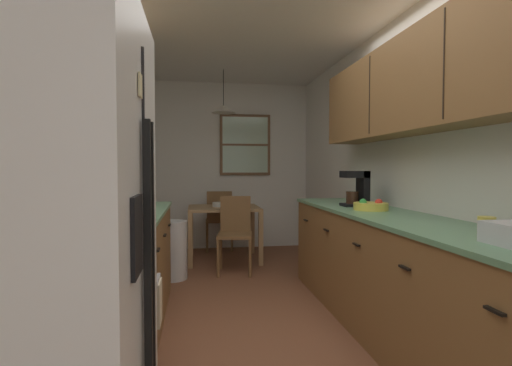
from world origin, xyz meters
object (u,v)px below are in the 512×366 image
at_px(refrigerator, 27,286).
at_px(trash_bin, 173,250).
at_px(storage_canister, 106,206).
at_px(table_serving_bowl, 219,205).
at_px(dining_table, 224,215).
at_px(dining_chair_near, 235,230).
at_px(dining_chair_far, 219,217).
at_px(fruit_bowl, 371,206).
at_px(mug_spare, 487,225).
at_px(coffee_maker, 358,188).
at_px(microwave_over_range, 55,74).
at_px(stove_range, 84,323).

height_order(refrigerator, trash_bin, refrigerator).
height_order(storage_canister, table_serving_bowl, storage_canister).
relative_size(dining_table, dining_chair_near, 1.05).
bearing_deg(dining_chair_far, fruit_bowl, -69.41).
bearing_deg(mug_spare, trash_bin, 123.92).
bearing_deg(storage_canister, dining_table, 70.79).
relative_size(trash_bin, fruit_bowl, 2.34).
xyz_separation_m(dining_table, fruit_bowl, (1.05, -2.24, 0.33)).
relative_size(coffee_maker, table_serving_bowl, 1.94).
bearing_deg(table_serving_bowl, microwave_over_range, -106.60).
bearing_deg(coffee_maker, table_serving_bowl, 120.55).
bearing_deg(microwave_over_range, dining_chair_far, 75.20).
distance_m(stove_range, coffee_maker, 2.47).
bearing_deg(dining_chair_near, mug_spare, -69.89).
height_order(refrigerator, mug_spare, refrigerator).
height_order(dining_table, trash_bin, dining_table).
height_order(stove_range, dining_chair_near, stove_range).
bearing_deg(stove_range, dining_chair_near, 68.78).
distance_m(dining_table, trash_bin, 1.07).
bearing_deg(dining_chair_near, dining_chair_far, 95.53).
bearing_deg(storage_canister, table_serving_bowl, 72.27).
distance_m(dining_table, storage_canister, 2.86).
distance_m(dining_chair_near, dining_chair_far, 1.22).
xyz_separation_m(stove_range, table_serving_bowl, (0.86, 3.25, 0.28)).
xyz_separation_m(microwave_over_range, dining_chair_near, (1.13, 2.62, -1.20)).
bearing_deg(trash_bin, dining_chair_far, 67.04).
distance_m(refrigerator, storage_canister, 1.31).
distance_m(refrigerator, dining_chair_near, 3.53).
bearing_deg(table_serving_bowl, dining_chair_near, -75.66).
bearing_deg(fruit_bowl, dining_chair_near, 120.23).
bearing_deg(dining_chair_near, microwave_over_range, -113.34).
bearing_deg(dining_table, fruit_bowl, -65.01).
bearing_deg(dining_chair_near, storage_canister, -116.38).
bearing_deg(dining_chair_far, stove_range, -103.20).
relative_size(refrigerator, dining_chair_near, 1.96).
xyz_separation_m(dining_table, dining_chair_far, (-0.03, 0.61, -0.11)).
bearing_deg(coffee_maker, trash_bin, 147.38).
height_order(microwave_over_range, fruit_bowl, microwave_over_range).
bearing_deg(microwave_over_range, table_serving_bowl, 73.40).
relative_size(stove_range, storage_canister, 5.22).
height_order(dining_table, coffee_maker, coffee_maker).
height_order(trash_bin, mug_spare, mug_spare).
relative_size(stove_range, microwave_over_range, 1.86).
distance_m(dining_table, mug_spare, 3.64).
bearing_deg(storage_canister, trash_bin, 80.79).
distance_m(coffee_maker, fruit_bowl, 0.36).
bearing_deg(dining_chair_far, refrigerator, -100.58).
height_order(refrigerator, storage_canister, refrigerator).
xyz_separation_m(stove_range, storage_canister, (-0.01, 0.56, 0.53)).
distance_m(storage_canister, mug_spare, 2.20).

